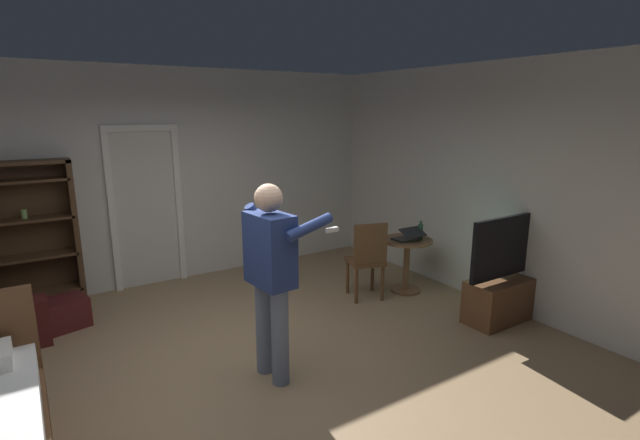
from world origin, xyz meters
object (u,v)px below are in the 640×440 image
object	(u,v)px
bookshelf	(27,232)
suitcase_dark	(19,325)
person_blue_shirt	(271,268)
side_table	(407,256)
tv_flatscreen	(503,289)
bottle_on_table	(420,231)
suitcase_small	(55,316)
wooden_chair	(367,257)
laptop	(408,236)

from	to	relation	value
bookshelf	suitcase_dark	size ratio (longest dim) A/B	3.26
person_blue_shirt	side_table	bearing A→B (deg)	20.32
tv_flatscreen	suitcase_dark	xyz separation A→B (m)	(-4.59, 2.17, -0.13)
side_table	tv_flatscreen	bearing A→B (deg)	-75.50
bottle_on_table	suitcase_small	world-z (taller)	bottle_on_table
tv_flatscreen	suitcase_dark	size ratio (longest dim) A/B	2.23
tv_flatscreen	bottle_on_table	xyz separation A→B (m)	(-0.18, 1.15, 0.43)
bookshelf	suitcase_dark	bearing A→B (deg)	-100.18
suitcase_dark	side_table	bearing A→B (deg)	-12.12
bookshelf	tv_flatscreen	world-z (taller)	bookshelf
bookshelf	bottle_on_table	distance (m)	4.68
person_blue_shirt	suitcase_dark	distance (m)	2.73
person_blue_shirt	suitcase_small	size ratio (longest dim) A/B	2.76
wooden_chair	bookshelf	bearing A→B (deg)	152.11
bookshelf	bottle_on_table	world-z (taller)	bookshelf
bookshelf	suitcase_small	distance (m)	1.09
bookshelf	suitcase_small	world-z (taller)	bookshelf
person_blue_shirt	suitcase_small	xyz separation A→B (m)	(-1.56, 2.07, -0.85)
wooden_chair	suitcase_dark	xyz separation A→B (m)	(-3.67, 0.88, -0.31)
bookshelf	laptop	distance (m)	4.51
bookshelf	person_blue_shirt	distance (m)	3.28
suitcase_dark	suitcase_small	world-z (taller)	suitcase_dark
bookshelf	tv_flatscreen	size ratio (longest dim) A/B	1.47
side_table	bookshelf	bearing A→B (deg)	154.96
side_table	bottle_on_table	size ratio (longest dim) A/B	2.89
suitcase_dark	person_blue_shirt	bearing A→B (deg)	-43.72
side_table	suitcase_dark	size ratio (longest dim) A/B	1.29
tv_flatscreen	wooden_chair	xyz separation A→B (m)	(-0.92, 1.29, 0.18)
suitcase_dark	bookshelf	bearing A→B (deg)	80.13
suitcase_small	bookshelf	bearing A→B (deg)	86.46
suitcase_dark	tv_flatscreen	bearing A→B (deg)	-24.98
tv_flatscreen	laptop	distance (m)	1.29
person_blue_shirt	suitcase_dark	xyz separation A→B (m)	(-1.89, 1.82, -0.77)
bottle_on_table	person_blue_shirt	bearing A→B (deg)	-162.35
bottle_on_table	suitcase_small	size ratio (longest dim) A/B	0.39
laptop	person_blue_shirt	world-z (taller)	person_blue_shirt
suitcase_dark	bottle_on_table	bearing A→B (deg)	-12.73
tv_flatscreen	laptop	world-z (taller)	tv_flatscreen
side_table	suitcase_small	bearing A→B (deg)	163.31
side_table	suitcase_dark	xyz separation A→B (m)	(-4.27, 0.94, -0.23)
side_table	person_blue_shirt	world-z (taller)	person_blue_shirt
laptop	suitcase_dark	bearing A→B (deg)	166.93
bookshelf	bottle_on_table	xyz separation A→B (m)	(4.23, -1.99, -0.15)
side_table	suitcase_dark	bearing A→B (deg)	167.57
wooden_chair	suitcase_small	size ratio (longest dim) A/B	1.58
wooden_chair	tv_flatscreen	bearing A→B (deg)	-54.58
laptop	bottle_on_table	size ratio (longest dim) A/B	1.34
side_table	wooden_chair	xyz separation A→B (m)	(-0.60, 0.06, 0.07)
bottle_on_table	tv_flatscreen	bearing A→B (deg)	-81.22
wooden_chair	suitcase_dark	distance (m)	3.79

